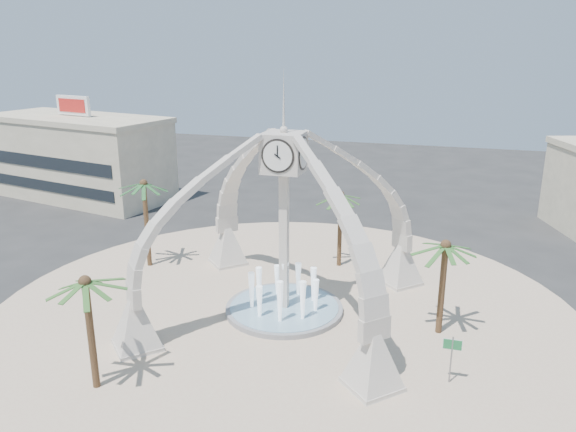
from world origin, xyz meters
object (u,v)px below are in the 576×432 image
(fountain, at_px, (284,308))
(palm_east, at_px, (446,246))
(palm_south, at_px, (85,283))
(clock_tower, at_px, (284,221))
(street_sign, at_px, (452,350))
(palm_north, at_px, (341,196))
(palm_west, at_px, (144,185))

(fountain, xyz_separation_m, palm_east, (10.23, 0.03, 5.54))
(palm_south, bearing_deg, palm_east, 33.32)
(clock_tower, height_order, street_sign, clock_tower)
(palm_north, bearing_deg, street_sign, -58.24)
(palm_south, bearing_deg, palm_west, 110.70)
(palm_west, bearing_deg, street_sign, -23.07)
(palm_north, bearing_deg, fountain, -101.53)
(palm_west, relative_size, street_sign, 2.78)
(palm_east, xyz_separation_m, palm_south, (-17.24, -11.33, 0.19))
(palm_east, relative_size, palm_west, 0.86)
(palm_east, height_order, street_sign, palm_east)
(clock_tower, bearing_deg, palm_west, 160.00)
(palm_east, distance_m, street_sign, 6.78)
(palm_south, bearing_deg, street_sign, 17.85)
(palm_east, distance_m, palm_north, 12.43)
(palm_north, bearing_deg, palm_south, -113.41)
(palm_west, height_order, palm_south, palm_west)
(fountain, height_order, palm_north, palm_north)
(street_sign, bearing_deg, palm_south, -162.87)
(fountain, bearing_deg, palm_west, 160.01)
(fountain, relative_size, palm_south, 1.16)
(fountain, relative_size, palm_west, 1.03)
(palm_west, relative_size, palm_north, 1.15)
(clock_tower, bearing_deg, palm_east, 0.15)
(palm_north, xyz_separation_m, street_sign, (9.13, -14.74, -3.98))
(palm_west, bearing_deg, palm_south, -69.30)
(clock_tower, distance_m, palm_east, 10.25)
(palm_north, bearing_deg, palm_west, -163.33)
(fountain, distance_m, palm_south, 14.48)
(palm_west, bearing_deg, clock_tower, -20.00)
(fountain, distance_m, palm_east, 11.63)
(fountain, xyz_separation_m, palm_west, (-13.08, 4.76, 6.60))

